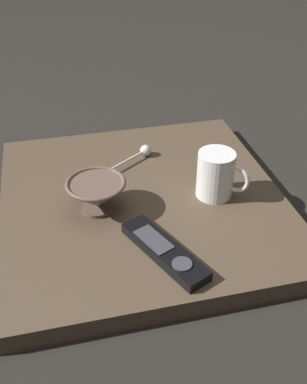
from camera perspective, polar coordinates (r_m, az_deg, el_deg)
ground_plane at (r=0.99m, az=-1.40°, el=-2.39°), size 6.00×6.00×0.00m
table at (r=0.97m, az=-1.42°, el=-1.44°), size 0.59×0.61×0.04m
cereal_bowl at (r=0.91m, az=-7.20°, el=-0.26°), size 0.12×0.12×0.07m
coffee_mug at (r=0.94m, az=7.94°, el=2.18°), size 0.10×0.09×0.10m
teaspoon at (r=1.09m, az=-1.50°, el=5.00°), size 0.13×0.09×0.03m
tv_remote_near at (r=0.81m, az=1.09°, el=-7.48°), size 0.13×0.20×0.02m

